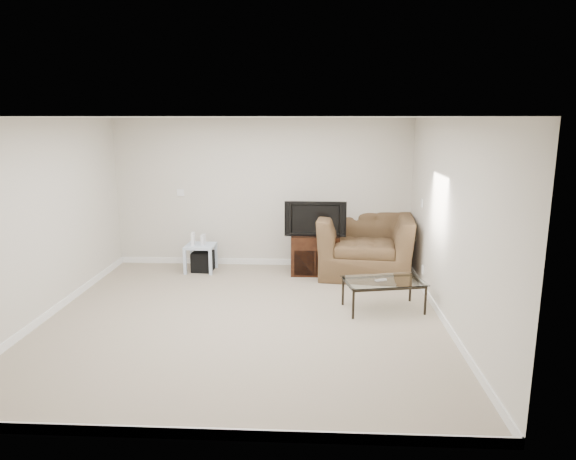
{
  "coord_description": "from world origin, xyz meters",
  "views": [
    {
      "loc": [
        0.87,
        -6.07,
        2.49
      ],
      "look_at": [
        0.5,
        1.2,
        0.9
      ],
      "focal_mm": 32.0,
      "sensor_mm": 36.0,
      "label": 1
    }
  ],
  "objects_px": {
    "recliner": "(365,235)",
    "subwoofer": "(203,261)",
    "television": "(315,218)",
    "tv_stand": "(315,254)",
    "side_table": "(201,258)",
    "coffee_table": "(383,295)"
  },
  "relations": [
    {
      "from": "tv_stand",
      "to": "subwoofer",
      "type": "height_order",
      "value": "tv_stand"
    },
    {
      "from": "subwoofer",
      "to": "coffee_table",
      "type": "relative_size",
      "value": 0.32
    },
    {
      "from": "television",
      "to": "side_table",
      "type": "xyz_separation_m",
      "value": [
        -1.89,
        0.03,
        -0.7
      ]
    },
    {
      "from": "side_table",
      "to": "subwoofer",
      "type": "relative_size",
      "value": 1.42
    },
    {
      "from": "television",
      "to": "side_table",
      "type": "height_order",
      "value": "television"
    },
    {
      "from": "side_table",
      "to": "recliner",
      "type": "height_order",
      "value": "recliner"
    },
    {
      "from": "tv_stand",
      "to": "side_table",
      "type": "xyz_separation_m",
      "value": [
        -1.89,
        0.0,
        -0.1
      ]
    },
    {
      "from": "tv_stand",
      "to": "recliner",
      "type": "relative_size",
      "value": 0.52
    },
    {
      "from": "subwoofer",
      "to": "tv_stand",
      "type": "bearing_deg",
      "value": -0.55
    },
    {
      "from": "side_table",
      "to": "television",
      "type": "bearing_deg",
      "value": -0.98
    },
    {
      "from": "tv_stand",
      "to": "recliner",
      "type": "bearing_deg",
      "value": -0.5
    },
    {
      "from": "side_table",
      "to": "coffee_table",
      "type": "distance_m",
      "value": 3.23
    },
    {
      "from": "tv_stand",
      "to": "coffee_table",
      "type": "bearing_deg",
      "value": -61.55
    },
    {
      "from": "television",
      "to": "subwoofer",
      "type": "distance_m",
      "value": 2.02
    },
    {
      "from": "recliner",
      "to": "coffee_table",
      "type": "height_order",
      "value": "recliner"
    },
    {
      "from": "side_table",
      "to": "subwoofer",
      "type": "height_order",
      "value": "side_table"
    },
    {
      "from": "side_table",
      "to": "recliner",
      "type": "bearing_deg",
      "value": 0.0
    },
    {
      "from": "recliner",
      "to": "subwoofer",
      "type": "bearing_deg",
      "value": -174.03
    },
    {
      "from": "tv_stand",
      "to": "television",
      "type": "xyz_separation_m",
      "value": [
        0.0,
        -0.03,
        0.6
      ]
    },
    {
      "from": "subwoofer",
      "to": "recliner",
      "type": "distance_m",
      "value": 2.72
    },
    {
      "from": "television",
      "to": "tv_stand",
      "type": "bearing_deg",
      "value": 91.55
    },
    {
      "from": "tv_stand",
      "to": "coffee_table",
      "type": "height_order",
      "value": "tv_stand"
    }
  ]
}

